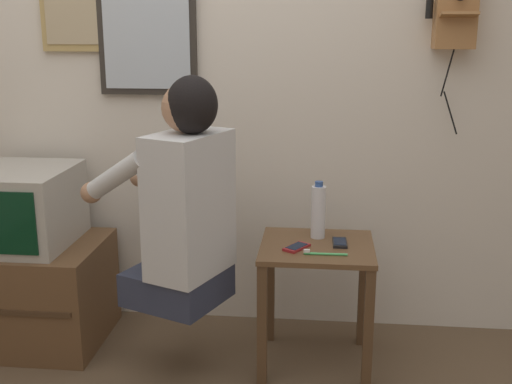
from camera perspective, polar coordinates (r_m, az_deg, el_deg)
name	(u,v)px	position (r m, az deg, el deg)	size (l,w,h in m)	color
wall_back	(207,65)	(3.09, -4.41, 11.18)	(6.80, 0.05, 2.55)	beige
side_table	(316,273)	(2.79, 5.38, -7.16)	(0.48, 0.45, 0.55)	brown
person	(184,201)	(2.59, -6.45, -0.81)	(0.62, 0.54, 0.94)	#2D3347
tv_stand	(30,292)	(3.24, -19.47, -8.34)	(0.70, 0.55, 0.48)	brown
television	(20,207)	(3.12, -20.25, -1.22)	(0.46, 0.51, 0.35)	#ADA89E
wall_phone_antique	(456,2)	(3.00, 17.37, 15.85)	(0.21, 0.19, 0.81)	#9E6B3D
framed_picture	(77,0)	(3.21, -15.63, 16.09)	(0.36, 0.03, 0.46)	tan
wall_mirror	(147,32)	(3.10, -9.67, 13.85)	(0.46, 0.04, 0.58)	#2D2823
cell_phone_held	(297,247)	(2.69, 3.64, -4.92)	(0.12, 0.14, 0.01)	maroon
cell_phone_spare	(340,243)	(2.77, 7.45, -4.47)	(0.06, 0.13, 0.01)	black
water_bottle	(318,211)	(2.80, 5.56, -1.72)	(0.06, 0.06, 0.25)	silver
toothbrush	(322,253)	(2.63, 5.91, -5.46)	(0.18, 0.01, 0.02)	#4CBF66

